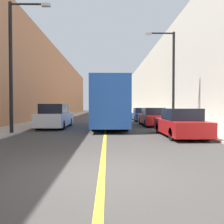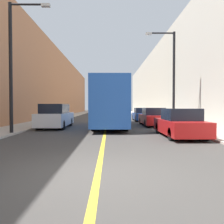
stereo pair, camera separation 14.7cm
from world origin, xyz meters
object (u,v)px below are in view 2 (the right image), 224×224
Objects in this scene: car_right_near at (180,124)px; street_lamp_right at (171,73)px; parked_suv_left at (56,117)px; bus at (110,103)px; car_right_far at (142,115)px; car_right_mid at (153,118)px; street_lamp_left at (14,59)px.

street_lamp_right is (1.20, 5.85, 3.65)m from car_right_near.
parked_suv_left is 9.30m from car_right_near.
bus reaches higher than car_right_far.
car_right_far is 0.58× the size of street_lamp_right.
street_lamp_right is at bearing -3.16° from bus.
car_right_mid reaches higher than car_right_far.
car_right_mid is 0.61× the size of street_lamp_left.
street_lamp_left is (-1.40, -3.88, 3.50)m from parked_suv_left.
car_right_near is 0.97× the size of car_right_mid.
car_right_near is 0.60× the size of street_lamp_right.
car_right_mid is at bearing -89.92° from car_right_far.
car_right_far is (-0.10, 12.88, -0.02)m from car_right_near.
street_lamp_left reaches higher than street_lamp_right.
street_lamp_left is at bearing 173.05° from car_right_near.
bus is 7.27m from car_right_near.
bus is 2.43× the size of car_right_near.
street_lamp_left is (-9.15, -5.59, 3.66)m from car_right_mid.
car_right_near is at bearing -32.57° from parked_suv_left.
street_lamp_left is at bearing -137.76° from bus.
car_right_near is at bearing -89.57° from car_right_far.
bus is at bearing -118.29° from car_right_far.
street_lamp_right is (9.04, 0.85, 3.49)m from parked_suv_left.
car_right_mid is 1.06× the size of car_right_far.
parked_suv_left is 0.66× the size of street_lamp_left.
car_right_far is 8.03m from street_lamp_right.
car_right_far is at bearing 90.43° from car_right_near.
street_lamp_left is at bearing -109.83° from parked_suv_left.
car_right_far is at bearing 90.08° from car_right_mid.
parked_suv_left is 11.04m from car_right_far.
street_lamp_left is at bearing -127.88° from car_right_far.
bus is 5.51m from street_lamp_right.
street_lamp_left is at bearing -155.63° from street_lamp_right.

